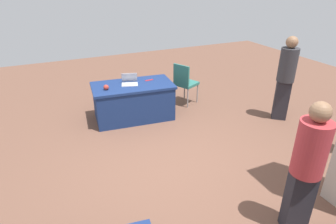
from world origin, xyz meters
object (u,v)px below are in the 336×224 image
(chair_aisle, at_px, (185,81))
(person_presenter, at_px, (286,75))
(table_foreground, at_px, (133,101))
(person_attendee_standing, at_px, (307,164))
(laptop_silver, at_px, (130,82))
(yarn_ball, at_px, (106,87))
(scissors_red, at_px, (149,80))

(chair_aisle, relative_size, person_presenter, 0.56)
(table_foreground, height_order, person_presenter, person_presenter)
(table_foreground, height_order, person_attendee_standing, person_attendee_standing)
(person_presenter, bearing_deg, laptop_silver, -166.07)
(laptop_silver, distance_m, yarn_ball, 0.52)
(table_foreground, relative_size, scissors_red, 9.46)
(person_presenter, bearing_deg, table_foreground, -165.67)
(yarn_ball, bearing_deg, chair_aisle, -171.62)
(laptop_silver, xyz_separation_m, scissors_red, (-0.44, -0.05, -0.04))
(person_presenter, height_order, yarn_ball, person_presenter)
(table_foreground, relative_size, yarn_ball, 16.65)
(person_presenter, bearing_deg, person_attendee_standing, -90.83)
(chair_aisle, distance_m, yarn_ball, 1.88)
(person_attendee_standing, bearing_deg, table_foreground, -55.57)
(table_foreground, relative_size, person_presenter, 0.99)
(person_attendee_standing, distance_m, laptop_silver, 3.74)
(chair_aisle, bearing_deg, yarn_ball, -107.08)
(person_presenter, bearing_deg, yarn_ball, -160.71)
(chair_aisle, xyz_separation_m, scissors_red, (0.89, 0.10, 0.19))
(laptop_silver, xyz_separation_m, yarn_ball, (0.51, 0.12, 0.01))
(person_presenter, relative_size, laptop_silver, 4.41)
(chair_aisle, xyz_separation_m, person_attendee_standing, (0.49, 3.79, 0.36))
(table_foreground, xyz_separation_m, person_attendee_standing, (-0.80, 3.59, 0.54))
(person_presenter, relative_size, person_attendee_standing, 1.04)
(person_attendee_standing, bearing_deg, scissors_red, -61.88)
(table_foreground, bearing_deg, person_attendee_standing, 102.60)
(person_attendee_standing, relative_size, yarn_ball, 16.10)
(person_presenter, bearing_deg, scissors_red, -170.93)
(laptop_silver, bearing_deg, chair_aisle, -156.55)
(laptop_silver, height_order, scissors_red, laptop_silver)
(person_attendee_standing, xyz_separation_m, yarn_ball, (1.36, -3.52, -0.12))
(table_foreground, bearing_deg, person_presenter, 154.72)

